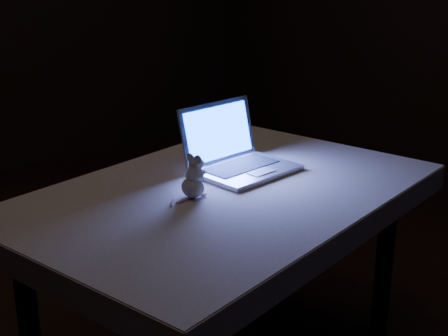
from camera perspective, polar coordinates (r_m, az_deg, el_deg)
table at (r=2.36m, az=-0.01°, el=-10.34°), size 1.53×1.16×0.73m
tablecloth at (r=2.20m, az=-1.88°, el=-3.08°), size 1.70×1.42×0.09m
laptop at (r=2.33m, az=2.03°, el=2.38°), size 0.39×0.35×0.24m
plush_mouse at (r=2.11m, az=-2.78°, el=-0.77°), size 0.14×0.14×0.14m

